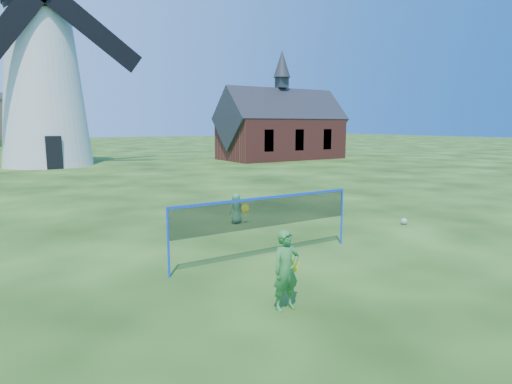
{
  "coord_description": "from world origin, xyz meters",
  "views": [
    {
      "loc": [
        -5.81,
        -9.07,
        3.26
      ],
      "look_at": [
        0.2,
        0.5,
        1.5
      ],
      "focal_mm": 30.26,
      "sensor_mm": 36.0,
      "label": 1
    }
  ],
  "objects": [
    {
      "name": "windmill",
      "position": [
        -1.48,
        29.13,
        7.06
      ],
      "size": [
        14.19,
        6.71,
        20.05
      ],
      "color": "silver",
      "rests_on": "ground"
    },
    {
      "name": "badminton_net",
      "position": [
        -0.15,
        -0.5,
        1.14
      ],
      "size": [
        5.05,
        0.05,
        1.55
      ],
      "color": "blue",
      "rests_on": "ground"
    },
    {
      "name": "chapel",
      "position": [
        18.48,
        25.01,
        2.86
      ],
      "size": [
        12.01,
        5.82,
        10.15
      ],
      "color": "brown",
      "rests_on": "ground"
    },
    {
      "name": "ground",
      "position": [
        0.0,
        0.0,
        0.0
      ],
      "size": [
        220.0,
        220.0,
        0.0
      ],
      "primitive_type": "plane",
      "color": "black",
      "rests_on": "ground"
    },
    {
      "name": "player_girl",
      "position": [
        -1.47,
        -3.16,
        0.72
      ],
      "size": [
        0.68,
        0.37,
        1.44
      ],
      "rotation": [
        0.0,
        0.0,
        -0.01
      ],
      "color": "#327F36",
      "rests_on": "ground"
    },
    {
      "name": "player_boy",
      "position": [
        1.14,
        3.24,
        0.51
      ],
      "size": [
        0.62,
        0.42,
        1.02
      ],
      "rotation": [
        0.0,
        0.0,
        3.24
      ],
      "color": "#3F8348",
      "rests_on": "ground"
    },
    {
      "name": "play_ball",
      "position": [
        5.74,
        0.11,
        0.11
      ],
      "size": [
        0.22,
        0.22,
        0.22
      ],
      "primitive_type": "sphere",
      "color": "green",
      "rests_on": "ground"
    }
  ]
}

